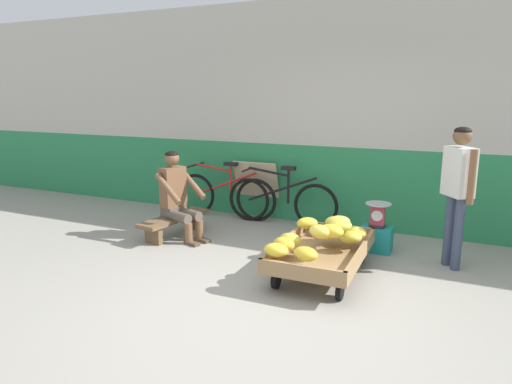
# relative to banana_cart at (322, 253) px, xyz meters

# --- Properties ---
(ground_plane) EXTENTS (80.00, 80.00, 0.00)m
(ground_plane) POSITION_rel_banana_cart_xyz_m (-0.30, -1.02, -0.24)
(ground_plane) COLOR gray
(back_wall) EXTENTS (16.00, 0.30, 3.14)m
(back_wall) POSITION_rel_banana_cart_xyz_m (-0.30, 1.98, 1.33)
(back_wall) COLOR #287F4C
(back_wall) RESTS_ON ground
(banana_cart) EXTENTS (0.87, 1.45, 0.36)m
(banana_cart) POSITION_rel_banana_cart_xyz_m (0.00, 0.00, 0.00)
(banana_cart) COLOR #99754C
(banana_cart) RESTS_ON ground
(banana_pile) EXTENTS (0.87, 1.39, 0.26)m
(banana_pile) POSITION_rel_banana_cart_xyz_m (-0.01, -0.03, 0.22)
(banana_pile) COLOR gold
(banana_pile) RESTS_ON banana_cart
(low_bench) EXTENTS (0.44, 1.13, 0.27)m
(low_bench) POSITION_rel_banana_cart_xyz_m (-2.17, 0.48, -0.04)
(low_bench) COLOR brown
(low_bench) RESTS_ON ground
(vendor_seated) EXTENTS (0.73, 0.60, 1.14)m
(vendor_seated) POSITION_rel_banana_cart_xyz_m (-2.09, 0.45, 0.33)
(vendor_seated) COLOR brown
(vendor_seated) RESTS_ON ground
(plastic_crate) EXTENTS (0.36, 0.28, 0.30)m
(plastic_crate) POSITION_rel_banana_cart_xyz_m (0.38, 1.00, -0.09)
(plastic_crate) COLOR #19847F
(plastic_crate) RESTS_ON ground
(weighing_scale) EXTENTS (0.30, 0.30, 0.29)m
(weighing_scale) POSITION_rel_banana_cart_xyz_m (0.38, 1.00, 0.21)
(weighing_scale) COLOR #28282D
(weighing_scale) RESTS_ON plastic_crate
(bicycle_near_left) EXTENTS (1.66, 0.48, 0.86)m
(bicycle_near_left) POSITION_rel_banana_cart_xyz_m (-2.00, 1.58, 0.11)
(bicycle_near_left) COLOR black
(bicycle_near_left) RESTS_ON ground
(bicycle_far_left) EXTENTS (1.66, 0.48, 0.86)m
(bicycle_far_left) POSITION_rel_banana_cart_xyz_m (-1.09, 1.58, 0.11)
(bicycle_far_left) COLOR black
(bicycle_far_left) RESTS_ON ground
(sign_board) EXTENTS (0.70, 0.28, 0.87)m
(sign_board) POSITION_rel_banana_cart_xyz_m (-1.56, 1.81, 0.19)
(sign_board) COLOR #C6B289
(sign_board) RESTS_ON ground
(customer_adult) EXTENTS (0.35, 0.41, 1.53)m
(customer_adult) POSITION_rel_banana_cart_xyz_m (1.22, 0.81, 0.71)
(customer_adult) COLOR #38425B
(customer_adult) RESTS_ON ground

